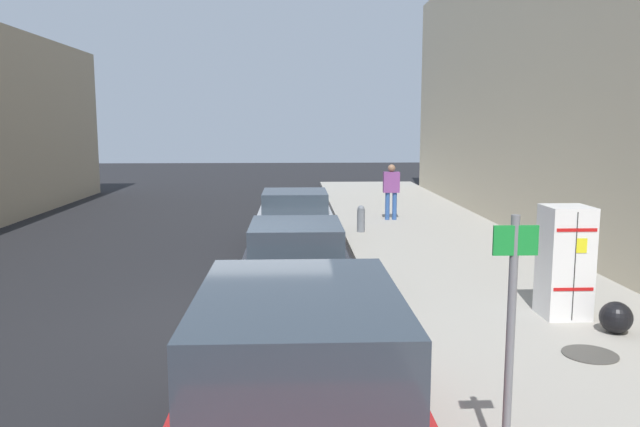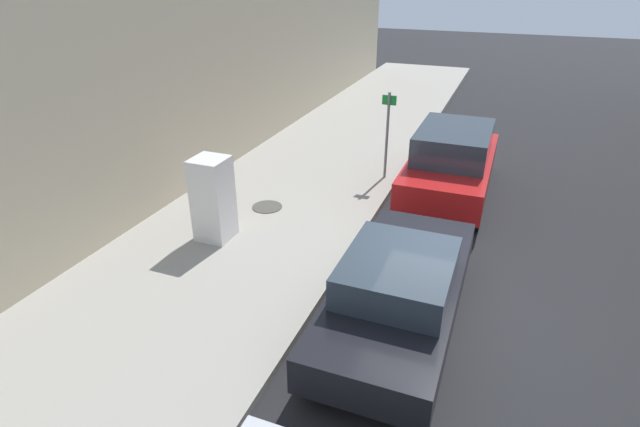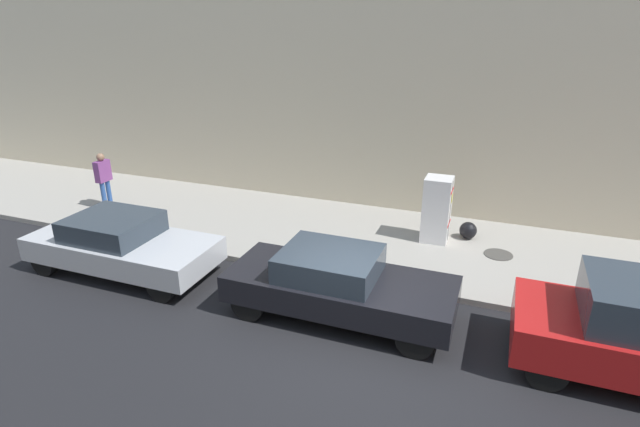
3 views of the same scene
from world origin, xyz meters
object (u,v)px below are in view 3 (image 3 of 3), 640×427
Objects in this scene: trash_bag at (468,230)px; fire_hydrant at (138,218)px; pedestrian_walking_far at (103,176)px; parked_sedan_dark at (338,284)px; parked_sedan_silver at (121,244)px; discarded_refrigerator at (437,209)px.

fire_hydrant is at bearing -72.30° from trash_bag.
parked_sedan_dark is (3.00, 8.59, -0.41)m from pedestrian_walking_far.
trash_bag is 0.10× the size of parked_sedan_dark.
parked_sedan_silver is at bearing -175.94° from pedestrian_walking_far.
fire_hydrant is 6.69m from parked_sedan_dark.
parked_sedan_silver reaches higher than trash_bag.
fire_hydrant is 0.17× the size of parked_sedan_silver.
discarded_refrigerator is 8.08m from fire_hydrant.
discarded_refrigerator is 2.34× the size of fire_hydrant.
parked_sedan_dark is (4.13, -1.30, -0.28)m from discarded_refrigerator.
fire_hydrant is at bearing -161.46° from pedestrian_walking_far.
parked_sedan_silver is 0.99× the size of parked_sedan_dark.
parked_sedan_silver is (3.00, 3.22, -0.43)m from pedestrian_walking_far.
fire_hydrant is at bearing -105.85° from parked_sedan_dark.
pedestrian_walking_far is at bearing -118.42° from fire_hydrant.
trash_bag is (-0.42, 0.82, -0.64)m from discarded_refrigerator.
trash_bag is 5.03m from parked_sedan_dark.
parked_sedan_dark is at bearing 74.15° from fire_hydrant.
parked_sedan_dark is at bearing -17.45° from discarded_refrigerator.
parked_sedan_dark is (1.83, 6.43, 0.21)m from fire_hydrant.
trash_bag is 10.85m from pedestrian_walking_far.
parked_sedan_dark is at bearing -24.94° from trash_bag.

